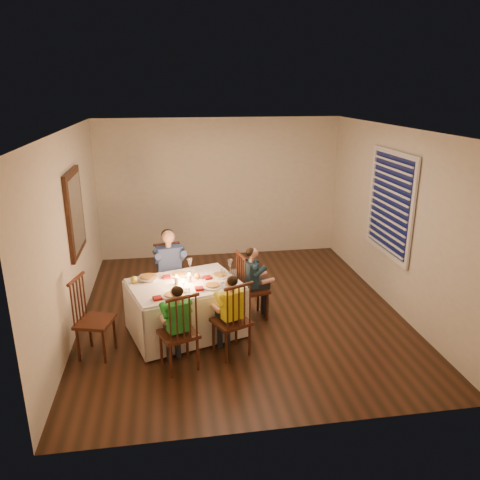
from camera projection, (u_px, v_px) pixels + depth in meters
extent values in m
plane|color=black|center=(240.00, 311.00, 6.82)|extent=(5.00, 5.00, 0.00)
cube|color=beige|center=(70.00, 233.00, 6.09)|extent=(0.02, 5.00, 2.60)
cube|color=beige|center=(394.00, 219.00, 6.75)|extent=(0.02, 5.00, 2.60)
cube|color=beige|center=(220.00, 189.00, 8.77)|extent=(4.50, 0.02, 2.60)
plane|color=white|center=(240.00, 129.00, 6.01)|extent=(5.00, 5.00, 0.00)
cube|color=white|center=(184.00, 284.00, 6.01)|extent=(1.57, 1.32, 0.04)
cube|color=white|center=(173.00, 294.00, 6.53)|extent=(1.33, 0.43, 0.66)
cube|color=white|center=(199.00, 324.00, 5.70)|extent=(1.33, 0.43, 0.66)
cube|color=white|center=(233.00, 298.00, 6.40)|extent=(0.32, 0.96, 0.66)
cube|color=white|center=(134.00, 319.00, 5.83)|extent=(0.32, 0.96, 0.66)
cylinder|color=silver|center=(180.00, 275.00, 6.23)|extent=(0.33, 0.33, 0.02)
cylinder|color=silver|center=(172.00, 296.00, 5.61)|extent=(0.33, 0.33, 0.02)
cylinder|color=silver|center=(213.00, 286.00, 5.88)|extent=(0.33, 0.33, 0.02)
cylinder|color=silver|center=(220.00, 276.00, 6.21)|extent=(0.33, 0.33, 0.02)
cylinder|color=white|center=(177.00, 281.00, 5.94)|extent=(0.06, 0.06, 0.10)
cylinder|color=white|center=(189.00, 278.00, 6.02)|extent=(0.06, 0.06, 0.10)
sphere|color=yellow|center=(134.00, 280.00, 5.99)|extent=(0.09, 0.09, 0.09)
sphere|color=orange|center=(197.00, 276.00, 6.11)|extent=(0.08, 0.08, 0.08)
imported|color=silver|center=(148.00, 279.00, 6.06)|extent=(0.25, 0.25, 0.06)
cube|color=black|center=(75.00, 213.00, 6.31)|extent=(0.05, 0.95, 1.15)
cube|color=white|center=(77.00, 213.00, 6.32)|extent=(0.01, 0.78, 0.98)
cube|color=black|center=(391.00, 204.00, 6.78)|extent=(0.01, 1.20, 1.40)
cube|color=white|center=(390.00, 204.00, 6.78)|extent=(0.03, 1.34, 1.54)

